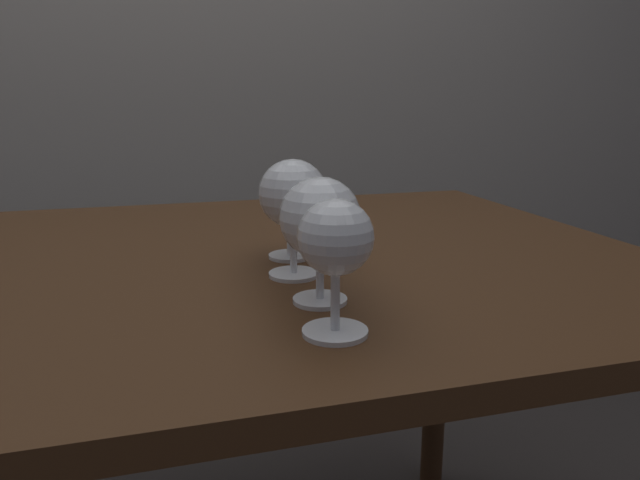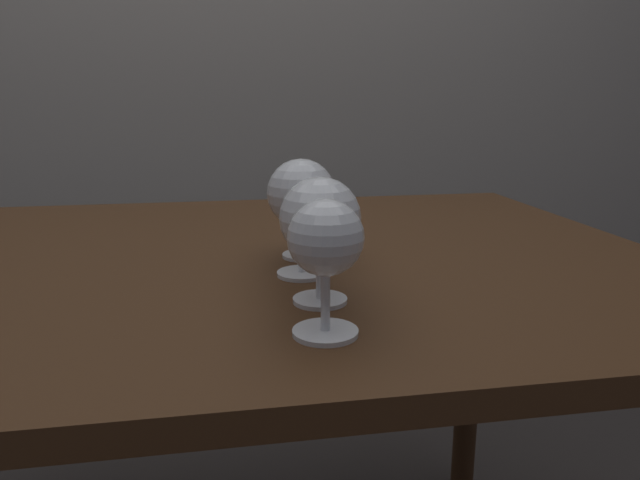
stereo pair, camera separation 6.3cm
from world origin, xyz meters
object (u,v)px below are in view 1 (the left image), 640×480
object	(u,v)px
wine_glass_white	(336,241)
wine_glass_rose	(289,195)
wine_glass_port	(293,196)
wine_glass_empty	(320,220)

from	to	relation	value
wine_glass_white	wine_glass_rose	world-z (taller)	wine_glass_rose
wine_glass_port	wine_glass_rose	distance (m)	0.09
wine_glass_port	wine_glass_rose	size ratio (longest dim) A/B	1.11
wine_glass_rose	wine_glass_empty	bearing A→B (deg)	-92.79
wine_glass_white	wine_glass_rose	xyz separation A→B (m)	(0.02, 0.28, -0.00)
wine_glass_empty	wine_glass_rose	bearing A→B (deg)	87.21
wine_glass_empty	wine_glass_rose	size ratio (longest dim) A/B	1.05
wine_glass_white	wine_glass_port	distance (m)	0.19
wine_glass_white	wine_glass_port	xyz separation A→B (m)	(0.00, 0.19, 0.01)
wine_glass_port	wine_glass_white	bearing A→B (deg)	-91.36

